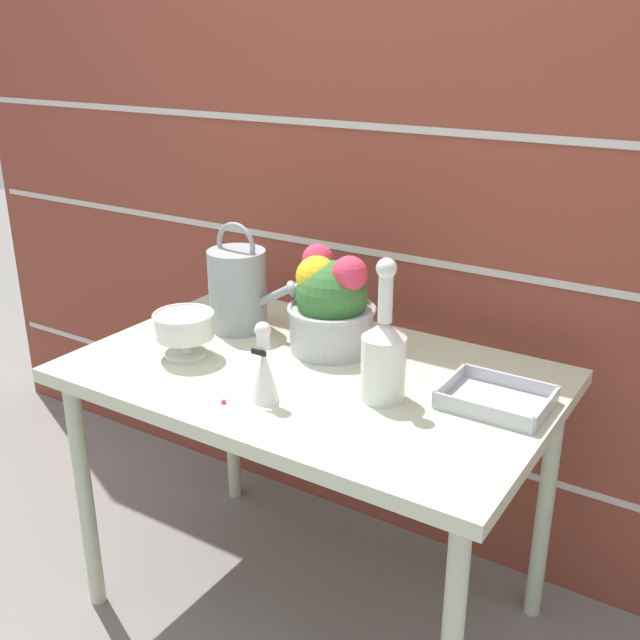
{
  "coord_description": "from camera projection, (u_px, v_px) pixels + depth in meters",
  "views": [
    {
      "loc": [
        0.93,
        -1.41,
        1.53
      ],
      "look_at": [
        0.0,
        0.04,
        0.86
      ],
      "focal_mm": 42.0,
      "sensor_mm": 36.0,
      "label": 1
    }
  ],
  "objects": [
    {
      "name": "ground_plane",
      "position": [
        313.0,
        605.0,
        2.13
      ],
      "size": [
        12.0,
        12.0,
        0.0
      ],
      "primitive_type": "plane",
      "color": "gray"
    },
    {
      "name": "brick_wall",
      "position": [
        407.0,
        192.0,
        2.12
      ],
      "size": [
        3.6,
        0.08,
        2.2
      ],
      "color": "brown",
      "rests_on": "ground_plane"
    },
    {
      "name": "patio_table",
      "position": [
        312.0,
        395.0,
        1.89
      ],
      "size": [
        1.18,
        0.75,
        0.74
      ],
      "color": "beige",
      "rests_on": "ground_plane"
    },
    {
      "name": "watering_can",
      "position": [
        239.0,
        288.0,
        2.08
      ],
      "size": [
        0.31,
        0.16,
        0.31
      ],
      "color": "#93999E",
      "rests_on": "patio_table"
    },
    {
      "name": "crystal_pedestal_bowl",
      "position": [
        184.0,
        328.0,
        1.91
      ],
      "size": [
        0.16,
        0.16,
        0.12
      ],
      "color": "silver",
      "rests_on": "patio_table"
    },
    {
      "name": "flower_planter",
      "position": [
        331.0,
        305.0,
        1.94
      ],
      "size": [
        0.23,
        0.23,
        0.27
      ],
      "color": "#ADADB2",
      "rests_on": "patio_table"
    },
    {
      "name": "glass_decanter",
      "position": [
        384.0,
        354.0,
        1.68
      ],
      "size": [
        0.1,
        0.1,
        0.33
      ],
      "color": "silver",
      "rests_on": "patio_table"
    },
    {
      "name": "figurine_vase",
      "position": [
        263.0,
        369.0,
        1.68
      ],
      "size": [
        0.07,
        0.07,
        0.19
      ],
      "color": "white",
      "rests_on": "patio_table"
    },
    {
      "name": "wire_tray",
      "position": [
        496.0,
        400.0,
        1.68
      ],
      "size": [
        0.23,
        0.19,
        0.04
      ],
      "color": "#B7B7BC",
      "rests_on": "patio_table"
    },
    {
      "name": "fallen_petal",
      "position": [
        224.0,
        402.0,
        1.69
      ],
      "size": [
        0.01,
        0.01,
        0.01
      ],
      "color": "#E03856",
      "rests_on": "patio_table"
    }
  ]
}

